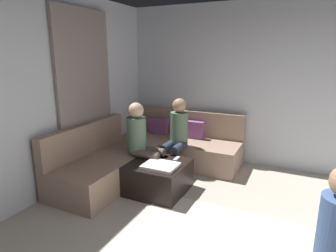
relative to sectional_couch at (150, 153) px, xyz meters
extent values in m
cube|color=silver|center=(2.08, 1.06, 1.07)|extent=(6.00, 0.12, 2.70)
cube|color=gray|center=(-0.76, -0.58, 0.97)|extent=(0.06, 1.10, 2.50)
cube|color=#9E7F6B|center=(0.30, 0.53, -0.07)|extent=(2.10, 0.85, 0.42)
cube|color=#9E7F6B|center=(0.30, 0.88, 0.36)|extent=(2.10, 0.14, 0.45)
cube|color=#9E7F6B|center=(-0.32, -0.75, -0.07)|extent=(0.85, 1.70, 0.42)
cube|color=#9E7F6B|center=(-0.68, -0.75, 0.36)|extent=(0.14, 1.70, 0.45)
cube|color=#8C4C8C|center=(-0.20, 0.70, 0.26)|extent=(0.36, 0.12, 0.36)
cube|color=#8C4C8C|center=(0.50, 0.70, 0.26)|extent=(0.36, 0.12, 0.36)
cube|color=black|center=(0.48, -0.63, -0.07)|extent=(0.76, 0.76, 0.42)
cube|color=white|center=(0.58, -0.75, 0.16)|extent=(0.44, 0.36, 0.04)
cylinder|color=#334C72|center=(0.26, -0.45, 0.19)|extent=(0.08, 0.08, 0.10)
cube|color=white|center=(0.66, -0.41, 0.15)|extent=(0.05, 0.15, 0.02)
cylinder|color=#2D3347|center=(0.55, -0.25, -0.07)|extent=(0.12, 0.12, 0.42)
cylinder|color=#2D3347|center=(0.37, -0.25, -0.07)|extent=(0.12, 0.12, 0.42)
cylinder|color=#2D3347|center=(0.55, -0.05, 0.20)|extent=(0.12, 0.40, 0.12)
cylinder|color=#2D3347|center=(0.37, -0.05, 0.20)|extent=(0.12, 0.40, 0.12)
cylinder|color=#597259|center=(0.46, 0.15, 0.45)|extent=(0.28, 0.28, 0.50)
sphere|color=tan|center=(0.46, 0.15, 0.81)|extent=(0.22, 0.22, 0.22)
cylinder|color=brown|center=(0.45, -0.38, -0.07)|extent=(0.12, 0.12, 0.42)
cylinder|color=brown|center=(0.45, -0.56, -0.07)|extent=(0.12, 0.12, 0.42)
cylinder|color=brown|center=(0.25, -0.38, 0.20)|extent=(0.40, 0.12, 0.12)
cylinder|color=brown|center=(0.25, -0.56, 0.20)|extent=(0.40, 0.12, 0.12)
cylinder|color=#597259|center=(0.05, -0.47, 0.45)|extent=(0.28, 0.28, 0.50)
sphere|color=#D8AD8C|center=(0.05, -0.47, 0.81)|extent=(0.22, 0.22, 0.22)
camera|label=1|loc=(2.18, -3.88, 1.59)|focal=30.56mm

